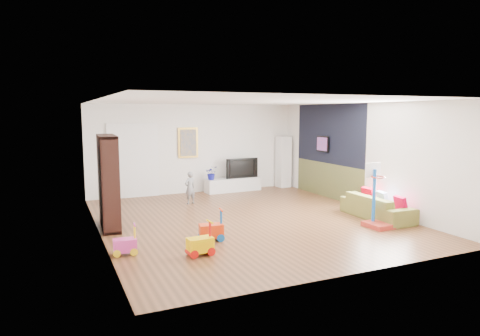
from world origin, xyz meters
name	(u,v)px	position (x,y,z in m)	size (l,w,h in m)	color
floor	(247,219)	(0.00, 0.00, 0.00)	(6.50, 7.50, 0.00)	brown
ceiling	(247,101)	(0.00, 0.00, 2.70)	(6.50, 7.50, 0.00)	white
wall_back	(196,149)	(0.00, 3.75, 1.35)	(6.50, 0.00, 2.70)	silver
wall_front	(354,187)	(0.00, -3.75, 1.35)	(6.50, 0.00, 2.70)	silver
wall_left	(98,169)	(-3.25, 0.00, 1.35)	(0.00, 7.50, 2.70)	white
wall_right	(361,156)	(3.25, 0.00, 1.35)	(0.00, 7.50, 2.70)	silver
navy_accent	(329,134)	(3.23, 1.40, 1.85)	(0.01, 3.20, 1.70)	black
olive_wainscot	(328,180)	(3.23, 1.40, 0.50)	(0.01, 3.20, 1.00)	brown
doorway	(133,162)	(-1.90, 3.71, 1.05)	(1.45, 0.06, 2.10)	white
painting_back	(188,143)	(-0.25, 3.71, 1.55)	(0.62, 0.06, 0.92)	gold
artwork_right	(323,144)	(3.17, 1.60, 1.55)	(0.04, 0.56, 0.46)	#7F3F8C
media_console	(233,185)	(1.11, 3.42, 0.21)	(1.80, 0.45, 0.42)	silver
tall_cabinet	(283,162)	(2.96, 3.49, 0.84)	(0.39, 0.39, 1.68)	white
bookshelf	(108,182)	(-2.99, 0.58, 0.99)	(0.35, 1.36, 1.98)	black
sofa	(377,207)	(2.81, -1.15, 0.27)	(1.88, 0.73, 0.55)	olive
basketball_hoop	(379,196)	(2.27, -1.80, 0.69)	(0.48, 0.58, 1.39)	#AC2D23
ride_on_yellow	(200,239)	(-1.81, -1.96, 0.29)	(0.44, 0.27, 0.58)	#FFCC00
ride_on_orange	(211,225)	(-1.34, -1.24, 0.30)	(0.45, 0.28, 0.61)	red
ride_on_pink	(125,240)	(-2.99, -1.41, 0.26)	(0.40, 0.25, 0.53)	#CC3594
child	(190,188)	(-0.70, 2.16, 0.44)	(0.32, 0.21, 0.88)	slate
tv	(241,168)	(1.38, 3.44, 0.73)	(1.08, 0.14, 0.62)	black
vase_plant	(212,173)	(0.39, 3.39, 0.63)	(0.38, 0.33, 0.42)	navy
pillow_left	(401,204)	(2.97, -1.71, 0.43)	(0.09, 0.35, 0.35)	#AA002C
pillow_center	(383,199)	(2.98, -1.15, 0.43)	(0.10, 0.37, 0.37)	white
pillow_right	(369,195)	(3.02, -0.61, 0.43)	(0.10, 0.39, 0.39)	#B70018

